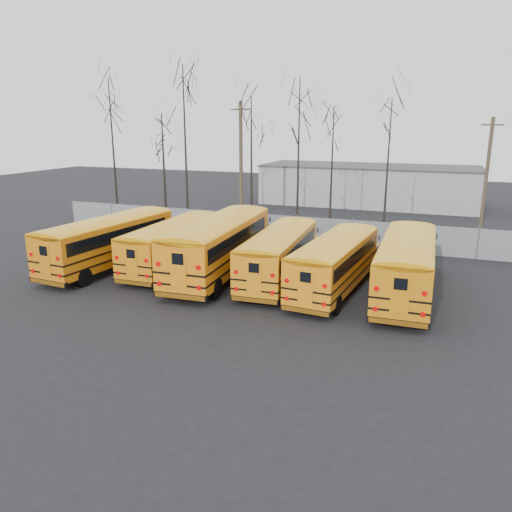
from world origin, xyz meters
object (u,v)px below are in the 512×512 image
at_px(bus_d, 280,251).
at_px(utility_pole_left, 241,161).
at_px(bus_e, 336,259).
at_px(bus_c, 221,241).
at_px(bus_b, 174,241).
at_px(bus_f, 407,261).
at_px(utility_pole_right, 487,175).
at_px(bus_a, 111,238).

xyz_separation_m(bus_d, utility_pole_left, (-8.54, 15.02, 3.56)).
distance_m(bus_e, utility_pole_left, 19.83).
bearing_deg(bus_e, bus_c, -177.94).
distance_m(bus_b, utility_pole_left, 15.41).
bearing_deg(bus_d, bus_c, -180.00).
height_order(bus_f, utility_pole_right, utility_pole_right).
bearing_deg(bus_e, utility_pole_right, 71.23).
bearing_deg(bus_c, utility_pole_right, 47.02).
relative_size(bus_c, utility_pole_left, 1.19).
distance_m(bus_c, bus_d, 3.50).
bearing_deg(bus_e, bus_b, -178.96).
xyz_separation_m(bus_e, bus_f, (3.47, 0.38, 0.13)).
distance_m(bus_d, bus_e, 3.28).
bearing_deg(utility_pole_right, utility_pole_left, -154.80).
height_order(bus_d, bus_e, bus_d).
relative_size(bus_c, bus_f, 1.10).
bearing_deg(bus_b, bus_c, -7.18).
relative_size(bus_a, bus_c, 0.93).
xyz_separation_m(bus_b, bus_c, (3.21, -0.34, 0.30)).
height_order(bus_c, utility_pole_right, utility_pole_right).
bearing_deg(bus_b, bus_a, -161.90).
relative_size(bus_b, bus_e, 0.99).
distance_m(bus_a, bus_b, 3.81).
height_order(bus_b, utility_pole_left, utility_pole_left).
xyz_separation_m(bus_a, utility_pole_left, (1.73, 16.12, 3.43)).
bearing_deg(bus_f, bus_e, -175.39).
distance_m(bus_d, bus_f, 6.71).
relative_size(bus_a, bus_d, 1.08).
relative_size(bus_e, bus_f, 0.94).
bearing_deg(bus_d, utility_pole_right, 54.19).
distance_m(bus_e, utility_pole_right, 19.46).
relative_size(bus_d, utility_pole_right, 1.17).
bearing_deg(bus_a, utility_pole_left, 88.95).
bearing_deg(bus_c, bus_a, -175.38).
height_order(bus_b, bus_f, bus_f).
xyz_separation_m(bus_a, utility_pole_right, (21.25, 18.21, 2.75)).
xyz_separation_m(bus_f, utility_pole_right, (4.27, 17.25, 2.77)).
bearing_deg(utility_pole_right, bus_e, -94.59).
xyz_separation_m(bus_e, utility_pole_left, (-11.78, 15.54, 3.58)).
xyz_separation_m(bus_b, bus_d, (6.69, -0.15, 0.02)).
height_order(bus_c, bus_f, bus_c).
xyz_separation_m(bus_a, bus_b, (3.59, 1.26, -0.15)).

